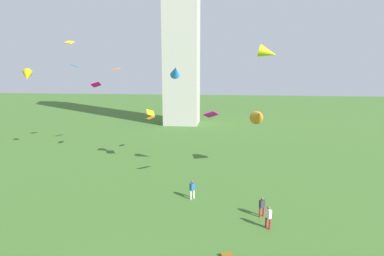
{
  "coord_description": "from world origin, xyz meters",
  "views": [
    {
      "loc": [
        5.11,
        -12.23,
        11.04
      ],
      "look_at": [
        1.99,
        14.87,
        5.84
      ],
      "focal_mm": 29.43,
      "sensor_mm": 36.0,
      "label": 1
    }
  ],
  "objects_px": {
    "kite_flying_5": "(27,76)",
    "kite_flying_7": "(150,113)",
    "kite_flying_10": "(258,116)",
    "person_1": "(262,206)",
    "person_2": "(192,188)",
    "kite_flying_4": "(151,118)",
    "kite_flying_6": "(69,42)",
    "kite_flying_2": "(116,69)",
    "kite_flying_9": "(211,114)",
    "kite_flying_8": "(268,53)",
    "kite_flying_1": "(96,85)",
    "kite_flying_3": "(175,71)",
    "person_0": "(268,216)",
    "kite_flying_0": "(74,66)"
  },
  "relations": [
    {
      "from": "kite_flying_5",
      "to": "kite_flying_7",
      "type": "bearing_deg",
      "value": 5.84
    },
    {
      "from": "kite_flying_10",
      "to": "kite_flying_7",
      "type": "bearing_deg",
      "value": 169.22
    },
    {
      "from": "person_1",
      "to": "person_2",
      "type": "bearing_deg",
      "value": -59.59
    },
    {
      "from": "kite_flying_10",
      "to": "kite_flying_4",
      "type": "bearing_deg",
      "value": 150.47
    },
    {
      "from": "kite_flying_6",
      "to": "kite_flying_10",
      "type": "relative_size",
      "value": 0.46
    },
    {
      "from": "kite_flying_2",
      "to": "person_1",
      "type": "bearing_deg",
      "value": -137.23
    },
    {
      "from": "kite_flying_4",
      "to": "kite_flying_9",
      "type": "xyz_separation_m",
      "value": [
        8.44,
        -11.56,
        2.24
      ]
    },
    {
      "from": "kite_flying_2",
      "to": "kite_flying_8",
      "type": "xyz_separation_m",
      "value": [
        16.13,
        -7.02,
        1.39
      ]
    },
    {
      "from": "person_2",
      "to": "kite_flying_5",
      "type": "relative_size",
      "value": 0.95
    },
    {
      "from": "kite_flying_1",
      "to": "kite_flying_3",
      "type": "xyz_separation_m",
      "value": [
        12.7,
        -9.85,
        1.91
      ]
    },
    {
      "from": "person_0",
      "to": "kite_flying_6",
      "type": "distance_m",
      "value": 27.75
    },
    {
      "from": "kite_flying_0",
      "to": "kite_flying_6",
      "type": "bearing_deg",
      "value": 33.09
    },
    {
      "from": "kite_flying_9",
      "to": "kite_flying_6",
      "type": "bearing_deg",
      "value": 86.95
    },
    {
      "from": "kite_flying_1",
      "to": "kite_flying_2",
      "type": "xyz_separation_m",
      "value": [
        5.25,
        -6.32,
        2.13
      ]
    },
    {
      "from": "kite_flying_3",
      "to": "kite_flying_7",
      "type": "height_order",
      "value": "kite_flying_3"
    },
    {
      "from": "person_0",
      "to": "kite_flying_3",
      "type": "bearing_deg",
      "value": 1.52
    },
    {
      "from": "kite_flying_10",
      "to": "kite_flying_0",
      "type": "bearing_deg",
      "value": 157.09
    },
    {
      "from": "kite_flying_3",
      "to": "kite_flying_10",
      "type": "height_order",
      "value": "kite_flying_3"
    },
    {
      "from": "person_0",
      "to": "kite_flying_3",
      "type": "height_order",
      "value": "kite_flying_3"
    },
    {
      "from": "person_2",
      "to": "kite_flying_4",
      "type": "distance_m",
      "value": 16.19
    },
    {
      "from": "kite_flying_5",
      "to": "kite_flying_10",
      "type": "relative_size",
      "value": 0.67
    },
    {
      "from": "kite_flying_1",
      "to": "kite_flying_10",
      "type": "relative_size",
      "value": 0.69
    },
    {
      "from": "person_0",
      "to": "kite_flying_1",
      "type": "height_order",
      "value": "kite_flying_1"
    },
    {
      "from": "person_2",
      "to": "kite_flying_4",
      "type": "bearing_deg",
      "value": 64.45
    },
    {
      "from": "kite_flying_7",
      "to": "kite_flying_10",
      "type": "distance_m",
      "value": 11.97
    },
    {
      "from": "person_1",
      "to": "kite_flying_8",
      "type": "distance_m",
      "value": 12.87
    },
    {
      "from": "kite_flying_1",
      "to": "kite_flying_5",
      "type": "bearing_deg",
      "value": -10.93
    },
    {
      "from": "person_1",
      "to": "kite_flying_3",
      "type": "relative_size",
      "value": 0.83
    },
    {
      "from": "kite_flying_0",
      "to": "kite_flying_8",
      "type": "distance_m",
      "value": 27.23
    },
    {
      "from": "kite_flying_0",
      "to": "kite_flying_3",
      "type": "xyz_separation_m",
      "value": [
        15.36,
        -9.27,
        -0.6
      ]
    },
    {
      "from": "person_1",
      "to": "kite_flying_9",
      "type": "relative_size",
      "value": 1.01
    },
    {
      "from": "person_0",
      "to": "kite_flying_3",
      "type": "xyz_separation_m",
      "value": [
        -8.32,
        11.01,
        9.81
      ]
    },
    {
      "from": "kite_flying_5",
      "to": "kite_flying_9",
      "type": "xyz_separation_m",
      "value": [
        17.34,
        -0.2,
        -3.34
      ]
    },
    {
      "from": "person_2",
      "to": "kite_flying_1",
      "type": "height_order",
      "value": "kite_flying_1"
    },
    {
      "from": "person_0",
      "to": "kite_flying_4",
      "type": "height_order",
      "value": "kite_flying_4"
    },
    {
      "from": "kite_flying_10",
      "to": "kite_flying_9",
      "type": "bearing_deg",
      "value": -134.91
    },
    {
      "from": "kite_flying_4",
      "to": "person_1",
      "type": "bearing_deg",
      "value": -93.19
    },
    {
      "from": "kite_flying_3",
      "to": "kite_flying_5",
      "type": "height_order",
      "value": "kite_flying_3"
    },
    {
      "from": "kite_flying_0",
      "to": "kite_flying_7",
      "type": "height_order",
      "value": "kite_flying_0"
    },
    {
      "from": "person_1",
      "to": "kite_flying_3",
      "type": "bearing_deg",
      "value": -82.9
    },
    {
      "from": "kite_flying_3",
      "to": "kite_flying_10",
      "type": "xyz_separation_m",
      "value": [
        8.54,
        1.43,
        -4.61
      ]
    },
    {
      "from": "kite_flying_4",
      "to": "kite_flying_3",
      "type": "bearing_deg",
      "value": -98.83
    },
    {
      "from": "kite_flying_4",
      "to": "kite_flying_5",
      "type": "height_order",
      "value": "kite_flying_5"
    },
    {
      "from": "kite_flying_4",
      "to": "kite_flying_5",
      "type": "distance_m",
      "value": 15.47
    },
    {
      "from": "person_0",
      "to": "kite_flying_4",
      "type": "distance_m",
      "value": 22.86
    },
    {
      "from": "person_0",
      "to": "kite_flying_3",
      "type": "distance_m",
      "value": 16.93
    },
    {
      "from": "person_1",
      "to": "kite_flying_4",
      "type": "height_order",
      "value": "kite_flying_4"
    },
    {
      "from": "person_1",
      "to": "kite_flying_8",
      "type": "height_order",
      "value": "kite_flying_8"
    },
    {
      "from": "kite_flying_6",
      "to": "kite_flying_8",
      "type": "xyz_separation_m",
      "value": [
        20.94,
        -5.86,
        -1.51
      ]
    },
    {
      "from": "kite_flying_7",
      "to": "kite_flying_6",
      "type": "bearing_deg",
      "value": 74.53
    }
  ]
}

